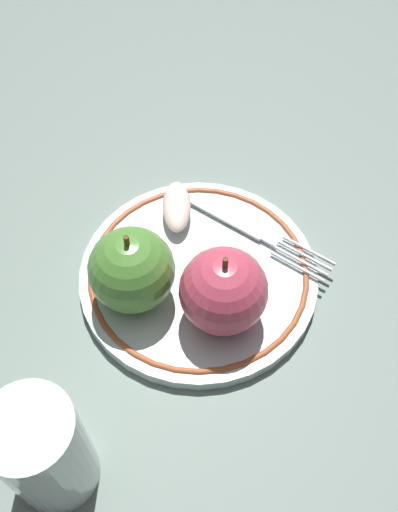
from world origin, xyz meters
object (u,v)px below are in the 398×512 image
at_px(apple_slice_front, 177,207).
at_px(drinking_glass, 45,452).
at_px(plate, 199,272).
at_px(apple_red_whole, 223,291).
at_px(apple_second_whole, 132,270).
at_px(fork, 252,231).

bearing_deg(apple_slice_front, drinking_glass, -21.04).
relative_size(plate, apple_red_whole, 2.64).
xyz_separation_m(apple_red_whole, drinking_glass, (0.16, -0.11, 0.00)).
xyz_separation_m(apple_slice_front, drinking_glass, (0.27, -0.04, 0.03)).
distance_m(apple_red_whole, apple_second_whole, 0.09).
height_order(apple_slice_front, drinking_glass, drinking_glass).
relative_size(plate, apple_second_whole, 2.64).
bearing_deg(apple_second_whole, fork, 133.42).
xyz_separation_m(apple_second_whole, apple_slice_front, (-0.10, 0.02, -0.03)).
relative_size(apple_red_whole, drinking_glass, 0.76).
height_order(apple_red_whole, apple_second_whole, same).
distance_m(plate, apple_slice_front, 0.08).
relative_size(plate, fork, 1.45).
bearing_deg(apple_second_whole, apple_slice_front, 170.02).
bearing_deg(apple_red_whole, plate, -146.37).
bearing_deg(apple_red_whole, apple_slice_front, -148.76).
height_order(apple_second_whole, apple_slice_front, apple_second_whole).
relative_size(fork, drinking_glass, 1.39).
height_order(fork, drinking_glass, drinking_glass).
xyz_separation_m(plate, drinking_glass, (0.21, -0.08, 0.05)).
xyz_separation_m(apple_red_whole, apple_second_whole, (-0.01, -0.09, 0.00)).
bearing_deg(apple_second_whole, plate, 126.45).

